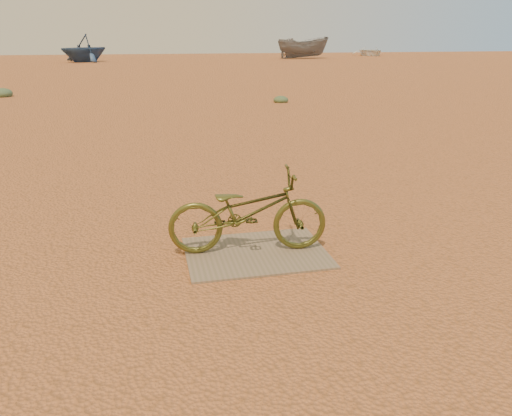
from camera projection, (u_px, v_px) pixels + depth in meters
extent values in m
plane|color=#BD6C3B|center=(245.00, 280.00, 4.81)|extent=(120.00, 120.00, 0.00)
cube|color=#79644E|center=(256.00, 253.00, 5.39)|extent=(1.50, 1.12, 0.02)
imported|color=#4C4E1C|center=(248.00, 212.00, 5.28)|extent=(1.74, 0.76, 0.89)
imported|color=#2F4B76|center=(84.00, 48.00, 42.25)|extent=(5.78, 5.73, 2.30)
imported|color=slate|center=(303.00, 48.00, 48.50)|extent=(5.35, 2.31, 2.03)
imported|color=white|center=(371.00, 51.00, 55.09)|extent=(3.80, 4.92, 0.94)
ellipsoid|color=#4C6342|center=(281.00, 102.00, 17.41)|extent=(0.52, 0.52, 0.28)
ellipsoid|color=#4C6342|center=(3.00, 97.00, 18.99)|extent=(0.75, 0.75, 0.41)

